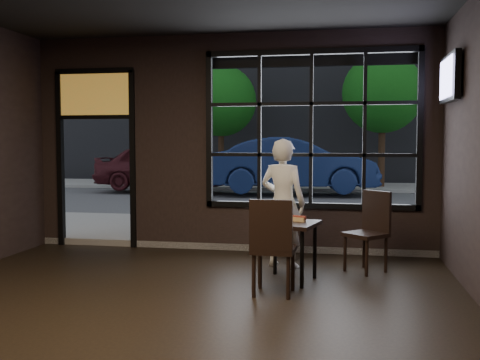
% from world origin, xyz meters
% --- Properties ---
extents(floor, '(6.00, 7.00, 0.02)m').
position_xyz_m(floor, '(0.00, 0.00, -0.01)').
color(floor, black).
rests_on(floor, ground).
extents(window_frame, '(3.06, 0.12, 2.28)m').
position_xyz_m(window_frame, '(1.20, 3.50, 1.80)').
color(window_frame, black).
rests_on(window_frame, ground).
extents(stained_transom, '(1.20, 0.06, 0.70)m').
position_xyz_m(stained_transom, '(-2.10, 3.50, 2.35)').
color(stained_transom, orange).
rests_on(stained_transom, ground).
extents(street_asphalt, '(60.00, 41.00, 0.04)m').
position_xyz_m(street_asphalt, '(0.00, 24.00, -0.02)').
color(street_asphalt, '#545456').
rests_on(street_asphalt, ground).
extents(building_across, '(28.00, 12.00, 15.00)m').
position_xyz_m(building_across, '(0.00, 23.00, 7.50)').
color(building_across, '#5B5956').
rests_on(building_across, ground).
extents(cafe_table, '(0.78, 0.78, 0.70)m').
position_xyz_m(cafe_table, '(1.04, 1.83, 0.35)').
color(cafe_table, black).
rests_on(cafe_table, floor).
extents(chair_near, '(0.47, 0.47, 1.03)m').
position_xyz_m(chair_near, '(0.94, 1.24, 0.52)').
color(chair_near, black).
rests_on(chair_near, floor).
extents(chair_window, '(0.62, 0.62, 1.01)m').
position_xyz_m(chair_window, '(1.94, 2.46, 0.50)').
color(chair_window, black).
rests_on(chair_window, floor).
extents(man, '(0.70, 0.56, 1.66)m').
position_xyz_m(man, '(0.90, 2.58, 0.83)').
color(man, silver).
rests_on(man, floor).
extents(hotdog, '(0.22, 0.16, 0.06)m').
position_xyz_m(hotdog, '(1.15, 1.90, 0.72)').
color(hotdog, tan).
rests_on(hotdog, cafe_table).
extents(cup, '(0.17, 0.17, 0.10)m').
position_xyz_m(cup, '(0.88, 1.76, 0.74)').
color(cup, silver).
rests_on(cup, cafe_table).
extents(tv, '(0.11, 0.98, 0.57)m').
position_xyz_m(tv, '(2.93, 2.64, 2.40)').
color(tv, black).
rests_on(tv, wall_right).
extents(navy_car, '(5.18, 2.40, 1.64)m').
position_xyz_m(navy_car, '(0.17, 12.17, 0.92)').
color(navy_car, '#13214C').
rests_on(navy_car, street_asphalt).
extents(maroon_car, '(4.19, 1.75, 1.42)m').
position_xyz_m(maroon_car, '(-3.99, 12.36, 0.81)').
color(maroon_car, '#43151A').
rests_on(maroon_car, street_asphalt).
extents(tree_left, '(2.53, 2.53, 4.32)m').
position_xyz_m(tree_left, '(-2.65, 15.04, 3.04)').
color(tree_left, '#332114').
rests_on(tree_left, street_asphalt).
extents(tree_right, '(2.67, 2.67, 4.56)m').
position_xyz_m(tree_right, '(2.93, 14.74, 3.21)').
color(tree_right, '#332114').
rests_on(tree_right, street_asphalt).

